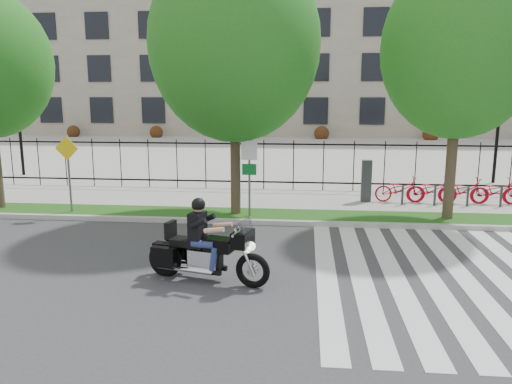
# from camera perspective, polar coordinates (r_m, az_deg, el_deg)

# --- Properties ---
(ground) EXTENTS (120.00, 120.00, 0.00)m
(ground) POSITION_cam_1_polar(r_m,az_deg,el_deg) (11.60, -3.03, -8.86)
(ground) COLOR #363538
(ground) RESTS_ON ground
(curb) EXTENTS (60.00, 0.20, 0.15)m
(curb) POSITION_cam_1_polar(r_m,az_deg,el_deg) (15.46, -0.72, -3.44)
(curb) COLOR #A5A39C
(curb) RESTS_ON ground
(grass_verge) EXTENTS (60.00, 1.50, 0.15)m
(grass_verge) POSITION_cam_1_polar(r_m,az_deg,el_deg) (16.28, -0.39, -2.69)
(grass_verge) COLOR #194A12
(grass_verge) RESTS_ON ground
(sidewalk) EXTENTS (60.00, 3.50, 0.15)m
(sidewalk) POSITION_cam_1_polar(r_m,az_deg,el_deg) (18.71, 0.43, -0.88)
(sidewalk) COLOR #A6A49B
(sidewalk) RESTS_ON ground
(plaza) EXTENTS (80.00, 34.00, 0.10)m
(plaza) POSITION_cam_1_polar(r_m,az_deg,el_deg) (36.03, 3.03, 4.85)
(plaza) COLOR #A6A49B
(plaza) RESTS_ON ground
(crosswalk_stripes) EXTENTS (5.70, 8.00, 0.01)m
(crosswalk_stripes) POSITION_cam_1_polar(r_m,az_deg,el_deg) (11.89, 20.93, -9.06)
(crosswalk_stripes) COLOR silver
(crosswalk_stripes) RESTS_ON ground
(iron_fence) EXTENTS (30.00, 0.06, 2.00)m
(iron_fence) POSITION_cam_1_polar(r_m,az_deg,el_deg) (20.24, 0.89, 3.12)
(iron_fence) COLOR black
(iron_fence) RESTS_ON sidewalk
(office_building) EXTENTS (60.00, 21.90, 20.15)m
(office_building) POSITION_cam_1_polar(r_m,az_deg,el_deg) (56.04, 4.17, 17.22)
(office_building) COLOR gray
(office_building) RESTS_ON ground
(lamp_post_left) EXTENTS (1.06, 0.70, 4.25)m
(lamp_post_left) POSITION_cam_1_polar(r_m,az_deg,el_deg) (26.58, -25.55, 8.41)
(lamp_post_left) COLOR black
(lamp_post_left) RESTS_ON ground
(lamp_post_right) EXTENTS (1.06, 0.70, 4.25)m
(lamp_post_right) POSITION_cam_1_polar(r_m,az_deg,el_deg) (24.25, 26.06, 8.21)
(lamp_post_right) COLOR black
(lamp_post_right) RESTS_ON ground
(street_tree_1) EXTENTS (5.29, 5.29, 8.39)m
(street_tree_1) POSITION_cam_1_polar(r_m,az_deg,el_deg) (15.96, -2.48, 16.62)
(street_tree_1) COLOR #3E2F22
(street_tree_1) RESTS_ON grass_verge
(street_tree_2) EXTENTS (4.62, 4.62, 7.79)m
(street_tree_2) POSITION_cam_1_polar(r_m,az_deg,el_deg) (16.39, 22.26, 14.89)
(street_tree_2) COLOR #3E2F22
(street_tree_2) RESTS_ON grass_verge
(bike_share_station) EXTENTS (7.76, 0.85, 1.50)m
(bike_share_station) POSITION_cam_1_polar(r_m,az_deg,el_deg) (19.25, 23.96, 0.14)
(bike_share_station) COLOR #2D2D33
(bike_share_station) RESTS_ON sidewalk
(sign_pole_regulatory) EXTENTS (0.50, 0.09, 2.50)m
(sign_pole_regulatory) POSITION_cam_1_polar(r_m,az_deg,el_deg) (15.61, -0.77, 2.93)
(sign_pole_regulatory) COLOR #59595B
(sign_pole_regulatory) RESTS_ON grass_verge
(sign_pole_warning) EXTENTS (0.78, 0.09, 2.49)m
(sign_pole_warning) POSITION_cam_1_polar(r_m,az_deg,el_deg) (17.31, -20.68, 3.03)
(sign_pole_warning) COLOR #59595B
(sign_pole_warning) RESTS_ON grass_verge
(motorcycle_rider) EXTENTS (2.79, 1.22, 2.20)m
(motorcycle_rider) POSITION_cam_1_polar(r_m,az_deg,el_deg) (10.73, -5.73, -6.45)
(motorcycle_rider) COLOR black
(motorcycle_rider) RESTS_ON ground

